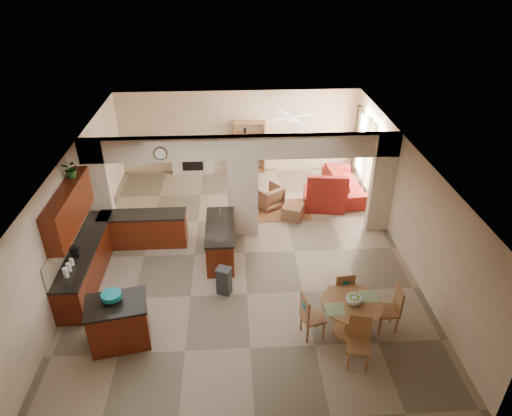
{
  "coord_description": "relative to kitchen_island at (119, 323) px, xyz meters",
  "views": [
    {
      "loc": [
        -0.25,
        -9.56,
        6.9
      ],
      "look_at": [
        0.31,
        0.3,
        1.15
      ],
      "focal_mm": 32.0,
      "sensor_mm": 36.0,
      "label": 1
    }
  ],
  "objects": [
    {
      "name": "floor",
      "position": [
        2.54,
        2.87,
        -0.5
      ],
      "size": [
        10.0,
        10.0,
        0.0
      ],
      "primitive_type": "plane",
      "color": "gray",
      "rests_on": "ground"
    },
    {
      "name": "ceiling",
      "position": [
        2.54,
        2.87,
        2.3
      ],
      "size": [
        10.0,
        10.0,
        0.0
      ],
      "primitive_type": "plane",
      "rotation": [
        3.14,
        0.0,
        0.0
      ],
      "color": "white",
      "rests_on": "wall_back"
    },
    {
      "name": "wall_back",
      "position": [
        2.54,
        7.87,
        0.9
      ],
      "size": [
        8.0,
        0.0,
        8.0
      ],
      "primitive_type": "plane",
      "rotation": [
        1.57,
        0.0,
        0.0
      ],
      "color": "beige",
      "rests_on": "floor"
    },
    {
      "name": "wall_front",
      "position": [
        2.54,
        -2.13,
        0.9
      ],
      "size": [
        8.0,
        0.0,
        8.0
      ],
      "primitive_type": "plane",
      "rotation": [
        -1.57,
        0.0,
        0.0
      ],
      "color": "beige",
      "rests_on": "floor"
    },
    {
      "name": "wall_left",
      "position": [
        -1.46,
        2.87,
        0.9
      ],
      "size": [
        0.0,
        10.0,
        10.0
      ],
      "primitive_type": "plane",
      "rotation": [
        1.57,
        0.0,
        1.57
      ],
      "color": "beige",
      "rests_on": "floor"
    },
    {
      "name": "wall_right",
      "position": [
        6.54,
        2.87,
        0.9
      ],
      "size": [
        0.0,
        10.0,
        10.0
      ],
      "primitive_type": "plane",
      "rotation": [
        1.57,
        0.0,
        -1.57
      ],
      "color": "beige",
      "rests_on": "floor"
    },
    {
      "name": "partition_left_pier",
      "position": [
        -1.16,
        3.87,
        0.9
      ],
      "size": [
        0.6,
        0.25,
        2.8
      ],
      "primitive_type": "cube",
      "color": "beige",
      "rests_on": "floor"
    },
    {
      "name": "partition_center_pier",
      "position": [
        2.54,
        3.87,
        0.6
      ],
      "size": [
        0.8,
        0.25,
        2.2
      ],
      "primitive_type": "cube",
      "color": "beige",
      "rests_on": "floor"
    },
    {
      "name": "partition_right_pier",
      "position": [
        6.24,
        3.87,
        0.9
      ],
      "size": [
        0.6,
        0.25,
        2.8
      ],
      "primitive_type": "cube",
      "color": "beige",
      "rests_on": "floor"
    },
    {
      "name": "partition_header",
      "position": [
        2.54,
        3.87,
        2.0
      ],
      "size": [
        8.0,
        0.25,
        0.6
      ],
      "primitive_type": "cube",
      "color": "beige",
      "rests_on": "partition_center_pier"
    },
    {
      "name": "kitchen_counter",
      "position": [
        -0.72,
        2.62,
        -0.04
      ],
      "size": [
        2.52,
        3.29,
        1.48
      ],
      "color": "#411307",
      "rests_on": "floor"
    },
    {
      "name": "upper_cabinets",
      "position": [
        -1.28,
        2.07,
        1.42
      ],
      "size": [
        0.35,
        2.4,
        0.9
      ],
      "primitive_type": "cube",
      "color": "#411307",
      "rests_on": "wall_left"
    },
    {
      "name": "peninsula",
      "position": [
        1.94,
        2.76,
        -0.04
      ],
      "size": [
        0.7,
        1.85,
        0.91
      ],
      "color": "#411307",
      "rests_on": "floor"
    },
    {
      "name": "wall_clock",
      "position": [
        0.54,
        3.72,
        1.95
      ],
      "size": [
        0.34,
        0.03,
        0.34
      ],
      "primitive_type": "cylinder",
      "rotation": [
        1.57,
        0.0,
        0.0
      ],
      "color": "#50341A",
      "rests_on": "partition_header"
    },
    {
      "name": "rug",
      "position": [
        3.74,
        4.97,
        -0.5
      ],
      "size": [
        1.6,
        1.3,
        0.01
      ],
      "primitive_type": "cube",
      "color": "#935E35",
      "rests_on": "floor"
    },
    {
      "name": "fireplace",
      "position": [
        0.94,
        7.7,
        0.11
      ],
      "size": [
        1.6,
        0.35,
        1.2
      ],
      "color": "beige",
      "rests_on": "floor"
    },
    {
      "name": "shelving_unit",
      "position": [
        2.89,
        7.69,
        0.4
      ],
      "size": [
        1.0,
        0.32,
        1.8
      ],
      "primitive_type": "cube",
      "color": "olive",
      "rests_on": "floor"
    },
    {
      "name": "window_a",
      "position": [
        6.51,
        5.17,
        0.7
      ],
      "size": [
        0.02,
        0.9,
        1.9
      ],
      "primitive_type": "cube",
      "color": "white",
      "rests_on": "wall_right"
    },
    {
      "name": "window_b",
      "position": [
        6.51,
        6.87,
        0.7
      ],
      "size": [
        0.02,
        0.9,
        1.9
      ],
      "primitive_type": "cube",
      "color": "white",
      "rests_on": "wall_right"
    },
    {
      "name": "glazed_door",
      "position": [
        6.51,
        6.02,
        0.55
      ],
      "size": [
        0.02,
        0.7,
        2.1
      ],
      "primitive_type": "cube",
      "color": "white",
      "rests_on": "wall_right"
    },
    {
      "name": "drape_a_left",
      "position": [
        6.47,
        4.57,
        0.7
      ],
      "size": [
        0.1,
        0.28,
        2.3
      ],
      "primitive_type": "cube",
      "color": "#3C1E18",
      "rests_on": "wall_right"
    },
    {
      "name": "drape_a_right",
      "position": [
        6.47,
        5.77,
        0.7
      ],
      "size": [
        0.1,
        0.28,
        2.3
      ],
      "primitive_type": "cube",
      "color": "#3C1E18",
      "rests_on": "wall_right"
    },
    {
      "name": "drape_b_left",
      "position": [
        6.47,
        6.27,
        0.7
      ],
      "size": [
        0.1,
        0.28,
        2.3
      ],
      "primitive_type": "cube",
      "color": "#3C1E18",
      "rests_on": "wall_right"
    },
    {
      "name": "drape_b_right",
      "position": [
        6.47,
        7.47,
        0.7
      ],
      "size": [
        0.1,
        0.28,
        2.3
      ],
      "primitive_type": "cube",
      "color": "#3C1E18",
      "rests_on": "wall_right"
    },
    {
      "name": "ceiling_fan",
      "position": [
        4.04,
        5.87,
        2.06
      ],
      "size": [
        1.0,
        1.0,
        0.1
      ],
      "primitive_type": "cylinder",
      "color": "white",
      "rests_on": "ceiling"
    },
    {
      "name": "kitchen_island",
      "position": [
        0.0,
        0.0,
        0.0
      ],
      "size": [
        1.28,
        1.02,
        1.0
      ],
      "rotation": [
        0.0,
        0.0,
        0.19
      ],
      "color": "#411307",
      "rests_on": "floor"
    },
    {
      "name": "teal_bowl",
      "position": [
        -0.07,
        0.08,
        0.59
      ],
      "size": [
        0.38,
        0.38,
        0.18
      ],
      "primitive_type": "cylinder",
      "color": "#137E85",
      "rests_on": "kitchen_island"
    },
    {
      "name": "trash_can",
      "position": [
        2.03,
        1.36,
        -0.19
      ],
      "size": [
        0.37,
        0.34,
        0.62
      ],
      "primitive_type": "cube",
      "rotation": [
        0.0,
        0.0,
        -0.4
      ],
      "color": "#2A2A2C",
      "rests_on": "floor"
    },
    {
      "name": "dining_table",
      "position": [
        4.56,
        -0.04,
        0.03
      ],
      "size": [
        1.2,
        1.2,
        0.82
      ],
      "color": "olive",
      "rests_on": "floor"
    },
    {
      "name": "fruit_bowl",
      "position": [
        4.58,
        -0.05,
        0.4
      ],
      "size": [
        0.3,
        0.3,
        0.16
      ],
      "primitive_type": "cylinder",
      "color": "#67A523",
      "rests_on": "dining_table"
    },
    {
      "name": "sofa",
      "position": [
        5.84,
        5.93,
        -0.16
      ],
      "size": [
        2.42,
        1.1,
        0.69
      ],
      "primitive_type": "imported",
      "rotation": [
        0.0,
        0.0,
        1.65
      ],
      "color": "maroon",
      "rests_on": "floor"
    },
    {
      "name": "chaise",
      "position": [
        5.0,
        5.13,
        -0.26
      ],
      "size": [
        1.3,
        1.12,
        0.47
      ],
      "primitive_type": "cube",
      "rotation": [
        0.0,
        0.0,
        -0.13
      ],
      "color": "maroon",
      "rests_on": "floor"
    },
    {
      "name": "armchair",
      "position": [
        3.35,
        5.23,
        -0.17
      ],
      "size": [
        1.01,
        1.01,
        0.67
      ],
      "primitive_type": "imported",
      "rotation": [
        0.0,
        0.0,
        3.78
      ],
      "color": "maroon",
      "rests_on": "floor"
    },
    {
      "name": "ottoman",
      "position": [
        3.99,
        4.52,
        -0.3
      ],
      "size": [
        0.73,
        0.73,
        0.4
      ],
      "primitive_type": "cube",
      "rotation": [
        0.0,
        0.0,
        -0.4
      ],
      "color": "maroon",
      "rests_on": "floor"
    },
    {
      "name": "plant",
      "position": [
        -1.28,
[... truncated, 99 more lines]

